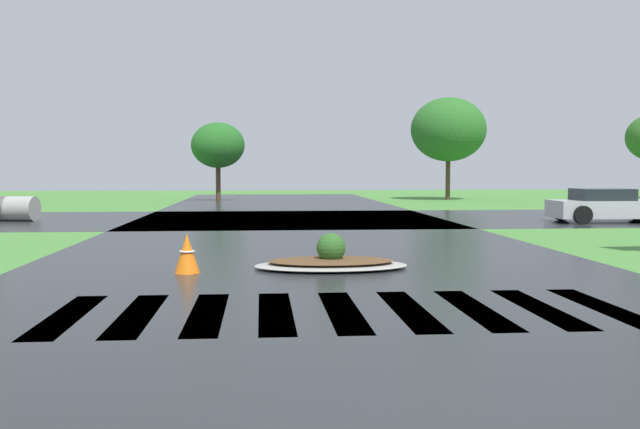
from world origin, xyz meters
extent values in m
cube|color=#232628|center=(0.00, 10.00, 0.00)|extent=(11.54, 80.00, 0.01)
cube|color=#232628|center=(0.00, 23.37, 0.00)|extent=(90.00, 10.39, 0.01)
cube|color=white|center=(-3.60, 5.43, 0.00)|extent=(0.45, 2.90, 0.01)
cube|color=white|center=(-2.70, 5.43, 0.00)|extent=(0.45, 2.90, 0.01)
cube|color=white|center=(-1.80, 5.43, 0.00)|extent=(0.45, 2.90, 0.01)
cube|color=white|center=(-0.90, 5.43, 0.00)|extent=(0.45, 2.90, 0.01)
cube|color=white|center=(0.00, 5.43, 0.00)|extent=(0.45, 2.90, 0.01)
cube|color=white|center=(0.90, 5.43, 0.00)|extent=(0.45, 2.90, 0.01)
cube|color=white|center=(1.80, 5.43, 0.00)|extent=(0.45, 2.90, 0.01)
cube|color=white|center=(2.70, 5.43, 0.00)|extent=(0.45, 2.90, 0.01)
cube|color=white|center=(3.60, 5.43, 0.00)|extent=(0.45, 2.90, 0.01)
ellipsoid|color=#9E9B93|center=(0.24, 9.58, 0.06)|extent=(2.93, 1.66, 0.12)
ellipsoid|color=brown|center=(0.24, 9.58, 0.15)|extent=(2.40, 1.36, 0.10)
sphere|color=#2D6023|center=(0.24, 9.58, 0.40)|extent=(0.56, 0.56, 0.56)
cube|color=#B7B7BF|center=(11.36, 20.74, 0.48)|extent=(4.21, 1.83, 0.62)
cube|color=#1E232B|center=(11.03, 20.75, 0.99)|extent=(1.89, 1.57, 0.42)
cylinder|color=black|center=(12.80, 21.62, 0.32)|extent=(0.64, 0.23, 0.64)
cylinder|color=black|center=(9.96, 21.68, 0.32)|extent=(0.64, 0.23, 0.64)
cylinder|color=black|center=(9.92, 19.86, 0.32)|extent=(0.64, 0.23, 0.64)
cylinder|color=#9E9B93|center=(-9.94, 23.03, 0.45)|extent=(1.53, 1.17, 0.90)
cone|color=orange|center=(-2.43, 9.19, 0.36)|extent=(0.47, 0.47, 0.73)
torus|color=white|center=(-2.43, 9.19, 0.40)|extent=(0.28, 0.28, 0.04)
cube|color=orange|center=(-2.43, 9.19, 0.01)|extent=(0.36, 0.36, 0.03)
cylinder|color=#4C3823|center=(-3.59, 38.78, 1.10)|extent=(0.28, 0.28, 2.19)
ellipsoid|color=#246322|center=(-3.59, 38.78, 3.29)|extent=(3.13, 3.13, 2.66)
cylinder|color=#4C3823|center=(10.37, 39.59, 1.35)|extent=(0.28, 0.28, 2.70)
ellipsoid|color=#2B6825|center=(10.37, 39.59, 4.31)|extent=(4.59, 4.59, 3.90)
camera|label=1|loc=(-1.08, -4.07, 1.90)|focal=40.61mm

